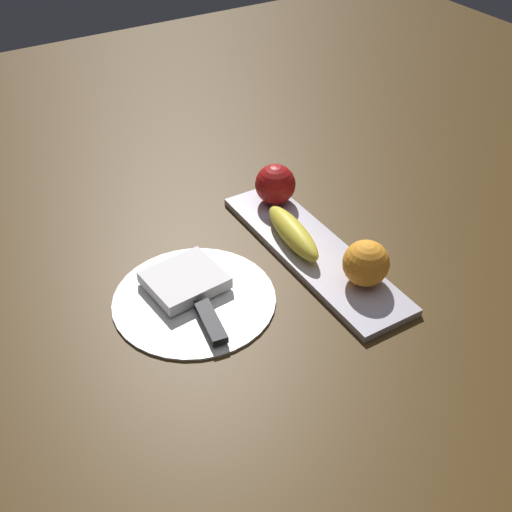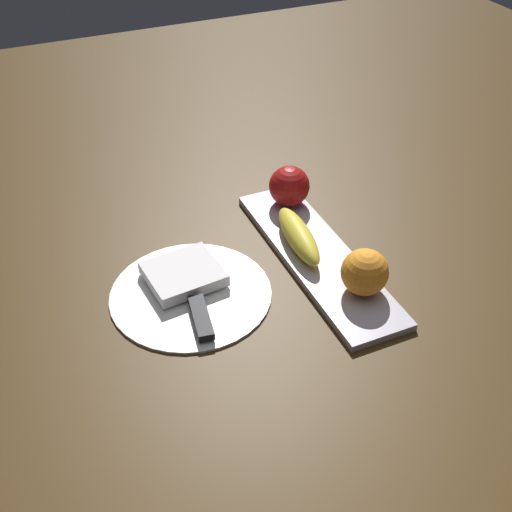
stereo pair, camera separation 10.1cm
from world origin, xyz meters
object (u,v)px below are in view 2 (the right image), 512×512
object	(u,v)px
apple	(289,186)
knife	(199,311)
fruit_tray	(317,256)
dinner_plate	(191,293)
orange_near_apple	(365,272)
folded_napkin	(184,274)
banana	(298,236)

from	to	relation	value
apple	knife	world-z (taller)	apple
fruit_tray	knife	distance (m)	0.24
apple	dinner_plate	bearing A→B (deg)	122.05
orange_near_apple	folded_napkin	xyz separation A→B (m)	(0.14, 0.25, -0.03)
orange_near_apple	dinner_plate	bearing A→B (deg)	65.68
dinner_plate	banana	bearing A→B (deg)	-81.10
banana	dinner_plate	world-z (taller)	banana
orange_near_apple	knife	world-z (taller)	orange_near_apple
apple	banana	size ratio (longest dim) A/B	0.46
apple	knife	size ratio (longest dim) A/B	0.41
banana	folded_napkin	size ratio (longest dim) A/B	1.42
orange_near_apple	folded_napkin	distance (m)	0.29
folded_napkin	knife	bearing A→B (deg)	176.92
fruit_tray	dinner_plate	distance (m)	0.23
folded_napkin	knife	world-z (taller)	folded_napkin
folded_napkin	knife	size ratio (longest dim) A/B	0.63
banana	orange_near_apple	xyz separation A→B (m)	(-0.14, -0.04, 0.02)
dinner_plate	folded_napkin	distance (m)	0.03
apple	knife	distance (m)	0.33
orange_near_apple	banana	bearing A→B (deg)	15.86
orange_near_apple	dinner_plate	world-z (taller)	orange_near_apple
fruit_tray	dinner_plate	bearing A→B (deg)	90.00
folded_napkin	dinner_plate	bearing A→B (deg)	180.00
orange_near_apple	fruit_tray	bearing A→B (deg)	10.42
folded_napkin	orange_near_apple	bearing A→B (deg)	-120.19
apple	banana	xyz separation A→B (m)	(-0.12, 0.04, -0.02)
fruit_tray	banana	xyz separation A→B (m)	(0.03, 0.02, 0.03)
banana	dinner_plate	xyz separation A→B (m)	(-0.03, 0.20, -0.03)
fruit_tray	knife	xyz separation A→B (m)	(-0.05, 0.23, 0.01)
banana	folded_napkin	xyz separation A→B (m)	(-0.00, 0.20, -0.01)
folded_napkin	banana	bearing A→B (deg)	-89.95
fruit_tray	banana	distance (m)	0.05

